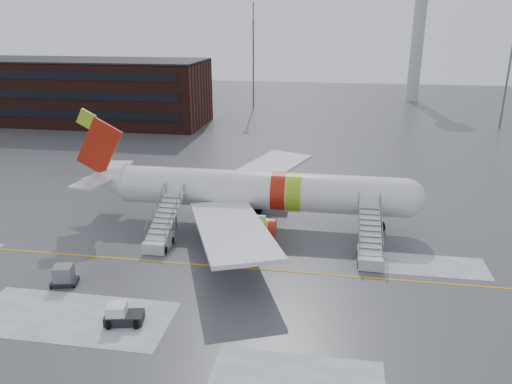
% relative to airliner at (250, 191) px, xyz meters
% --- Properties ---
extents(ground, '(260.00, 260.00, 0.00)m').
position_rel_airliner_xyz_m(ground, '(-3.29, -8.86, -3.42)').
color(ground, '#494C4F').
rests_on(ground, ground).
extents(airliner, '(35.03, 32.97, 11.18)m').
position_rel_airliner_xyz_m(airliner, '(0.00, 0.00, 0.00)').
color(airliner, white).
rests_on(airliner, ground).
extents(airstair_fwd, '(2.05, 7.70, 3.48)m').
position_rel_airliner_xyz_m(airstair_fwd, '(11.54, -6.54, -2.35)').
color(airstair_fwd, silver).
rests_on(airstair_fwd, ground).
extents(airstair_aft, '(2.05, 7.70, 3.48)m').
position_rel_airliner_xyz_m(airstair_aft, '(-7.06, -6.54, -2.35)').
color(airstair_aft, silver).
rests_on(airstair_aft, ground).
extents(pushback_tug, '(2.77, 2.29, 1.46)m').
position_rel_airliner_xyz_m(pushback_tug, '(-5.50, -18.96, -2.77)').
color(pushback_tug, black).
rests_on(pushback_tug, ground).
extents(uld_container, '(2.19, 1.81, 1.57)m').
position_rel_airliner_xyz_m(uld_container, '(-12.08, -14.72, -2.68)').
color(uld_container, black).
rests_on(uld_container, ground).
extents(terminal_building, '(62.00, 16.11, 12.30)m').
position_rel_airliner_xyz_m(terminal_building, '(-48.29, 46.12, 2.78)').
color(terminal_building, '#3F1E16').
rests_on(terminal_building, ground).
extents(control_tower, '(6.40, 6.40, 30.00)m').
position_rel_airliner_xyz_m(control_tower, '(26.71, 86.14, 15.33)').
color(control_tower, '#B2B5BA').
rests_on(control_tower, ground).
extents(light_mast_far_ne, '(1.20, 1.20, 24.25)m').
position_rel_airliner_xyz_m(light_mast_far_ne, '(38.71, 53.14, 10.42)').
color(light_mast_far_ne, '#595B60').
rests_on(light_mast_far_ne, ground).
extents(light_mast_far_n, '(1.20, 1.20, 24.25)m').
position_rel_airliner_xyz_m(light_mast_far_n, '(-11.29, 69.14, 10.42)').
color(light_mast_far_n, '#595B60').
rests_on(light_mast_far_n, ground).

